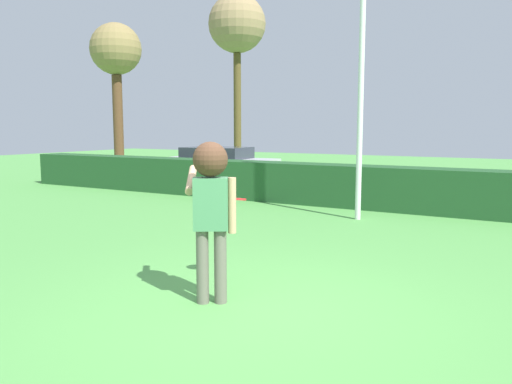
{
  "coord_description": "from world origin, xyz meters",
  "views": [
    {
      "loc": [
        2.74,
        -4.63,
        1.98
      ],
      "look_at": [
        -0.5,
        0.99,
        1.15
      ],
      "focal_mm": 36.23,
      "sensor_mm": 36.0,
      "label": 1
    }
  ],
  "objects_px": {
    "parked_car_silver": "(217,163)",
    "frisbee": "(236,199)",
    "lamppost": "(361,72)",
    "person": "(211,197)",
    "bare_elm_tree": "(116,54)",
    "willow_tree": "(237,27)"
  },
  "relations": [
    {
      "from": "frisbee",
      "to": "person",
      "type": "bearing_deg",
      "value": -77.96
    },
    {
      "from": "person",
      "to": "lamppost",
      "type": "bearing_deg",
      "value": 92.92
    },
    {
      "from": "parked_car_silver",
      "to": "frisbee",
      "type": "bearing_deg",
      "value": -54.65
    },
    {
      "from": "frisbee",
      "to": "lamppost",
      "type": "relative_size",
      "value": 0.05
    },
    {
      "from": "willow_tree",
      "to": "person",
      "type": "bearing_deg",
      "value": -59.05
    },
    {
      "from": "person",
      "to": "lamppost",
      "type": "xyz_separation_m",
      "value": [
        -0.3,
        5.88,
        1.9
      ]
    },
    {
      "from": "lamppost",
      "to": "parked_car_silver",
      "type": "xyz_separation_m",
      "value": [
        -6.74,
        4.58,
        -2.41
      ]
    },
    {
      "from": "bare_elm_tree",
      "to": "willow_tree",
      "type": "height_order",
      "value": "willow_tree"
    },
    {
      "from": "frisbee",
      "to": "willow_tree",
      "type": "bearing_deg",
      "value": 121.87
    },
    {
      "from": "lamppost",
      "to": "bare_elm_tree",
      "type": "bearing_deg",
      "value": 155.68
    },
    {
      "from": "lamppost",
      "to": "bare_elm_tree",
      "type": "xyz_separation_m",
      "value": [
        -12.49,
        5.65,
        1.86
      ]
    },
    {
      "from": "parked_car_silver",
      "to": "willow_tree",
      "type": "relative_size",
      "value": 0.58
    },
    {
      "from": "parked_car_silver",
      "to": "willow_tree",
      "type": "bearing_deg",
      "value": 111.94
    },
    {
      "from": "willow_tree",
      "to": "parked_car_silver",
      "type": "bearing_deg",
      "value": -68.06
    },
    {
      "from": "person",
      "to": "parked_car_silver",
      "type": "relative_size",
      "value": 0.42
    },
    {
      "from": "lamppost",
      "to": "frisbee",
      "type": "bearing_deg",
      "value": -88.5
    },
    {
      "from": "person",
      "to": "parked_car_silver",
      "type": "distance_m",
      "value": 12.62
    },
    {
      "from": "person",
      "to": "bare_elm_tree",
      "type": "bearing_deg",
      "value": 137.97
    },
    {
      "from": "bare_elm_tree",
      "to": "willow_tree",
      "type": "relative_size",
      "value": 0.84
    },
    {
      "from": "frisbee",
      "to": "parked_car_silver",
      "type": "bearing_deg",
      "value": 125.35
    },
    {
      "from": "person",
      "to": "willow_tree",
      "type": "height_order",
      "value": "willow_tree"
    },
    {
      "from": "lamppost",
      "to": "person",
      "type": "bearing_deg",
      "value": -87.08
    }
  ]
}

